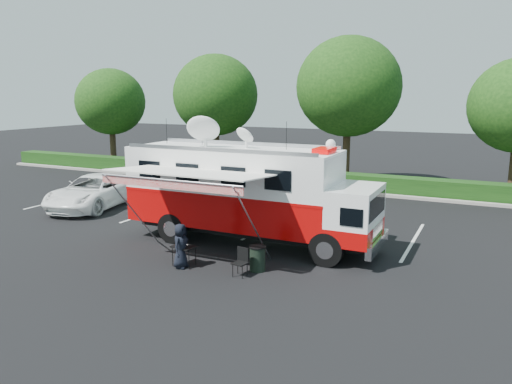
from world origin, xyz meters
TOP-DOWN VIEW (x-y plane):
  - ground_plane at (0.00, 0.00)m, footprint 120.00×120.00m
  - back_border at (1.14, 12.90)m, footprint 60.00×6.14m
  - stall_lines at (-0.50, 3.00)m, footprint 24.12×5.50m
  - command_truck at (-0.08, -0.00)m, footprint 9.55×2.63m
  - awning at (-0.94, -2.73)m, footprint 5.21×2.69m
  - white_suv at (-9.68, 2.15)m, footprint 3.59×6.13m
  - person at (-0.87, -3.32)m, footprint 0.53×0.76m
  - folding_table at (-0.89, -3.10)m, footprint 0.86×0.67m
  - folding_chair at (1.22, -3.09)m, footprint 0.47×0.50m
  - trash_bin at (1.50, -2.51)m, footprint 0.55×0.55m

SIDE VIEW (x-z plane):
  - ground_plane at x=0.00m, z-range 0.00..0.00m
  - white_suv at x=-9.68m, z-range -0.80..0.80m
  - person at x=-0.87m, z-range -0.73..0.73m
  - stall_lines at x=-0.50m, z-range 0.00..0.01m
  - trash_bin at x=1.50m, z-range 0.00..0.82m
  - folding_chair at x=1.22m, z-range 0.08..0.95m
  - folding_table at x=-0.89m, z-range 0.28..0.94m
  - command_truck at x=-0.08m, z-range -0.33..4.26m
  - awning at x=-0.94m, z-range 1.38..4.53m
  - back_border at x=1.14m, z-range 0.57..9.44m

